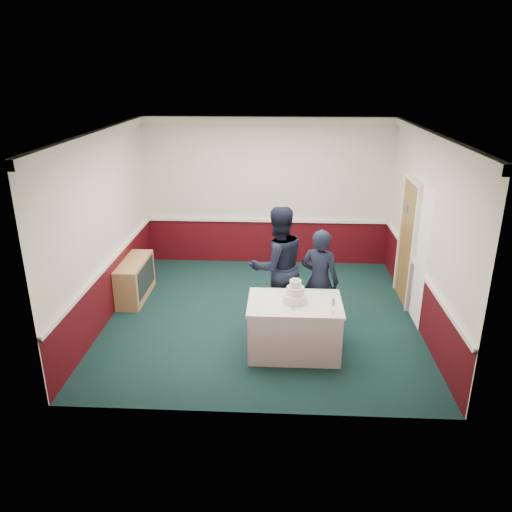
{
  "coord_description": "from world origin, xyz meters",
  "views": [
    {
      "loc": [
        0.29,
        -7.41,
        3.85
      ],
      "look_at": [
        -0.09,
        -0.1,
        1.1
      ],
      "focal_mm": 35.0,
      "sensor_mm": 36.0,
      "label": 1
    }
  ],
  "objects_px": {
    "wedding_cake": "(295,295)",
    "cake_knife": "(293,308)",
    "person_man": "(278,266)",
    "person_woman": "(319,281)",
    "champagne_flute": "(333,303)",
    "sideboard": "(135,279)",
    "cake_table": "(294,326)"
  },
  "relations": [
    {
      "from": "wedding_cake",
      "to": "cake_knife",
      "type": "height_order",
      "value": "wedding_cake"
    },
    {
      "from": "champagne_flute",
      "to": "person_man",
      "type": "height_order",
      "value": "person_man"
    },
    {
      "from": "sideboard",
      "to": "cake_knife",
      "type": "bearing_deg",
      "value": -34.27
    },
    {
      "from": "sideboard",
      "to": "person_man",
      "type": "relative_size",
      "value": 0.62
    },
    {
      "from": "champagne_flute",
      "to": "person_man",
      "type": "xyz_separation_m",
      "value": [
        -0.76,
        1.19,
        0.04
      ]
    },
    {
      "from": "sideboard",
      "to": "person_man",
      "type": "height_order",
      "value": "person_man"
    },
    {
      "from": "cake_table",
      "to": "wedding_cake",
      "type": "xyz_separation_m",
      "value": [
        0.0,
        0.0,
        0.5
      ]
    },
    {
      "from": "cake_knife",
      "to": "champagne_flute",
      "type": "relative_size",
      "value": 1.07
    },
    {
      "from": "champagne_flute",
      "to": "person_man",
      "type": "distance_m",
      "value": 1.41
    },
    {
      "from": "cake_table",
      "to": "champagne_flute",
      "type": "xyz_separation_m",
      "value": [
        0.5,
        -0.28,
        0.53
      ]
    },
    {
      "from": "sideboard",
      "to": "person_woman",
      "type": "bearing_deg",
      "value": -17.27
    },
    {
      "from": "cake_table",
      "to": "cake_knife",
      "type": "xyz_separation_m",
      "value": [
        -0.03,
        -0.2,
        0.39
      ]
    },
    {
      "from": "person_woman",
      "to": "cake_table",
      "type": "bearing_deg",
      "value": 82.68
    },
    {
      "from": "sideboard",
      "to": "person_woman",
      "type": "xyz_separation_m",
      "value": [
        3.17,
        -0.99,
        0.47
      ]
    },
    {
      "from": "cake_table",
      "to": "champagne_flute",
      "type": "bearing_deg",
      "value": -29.25
    },
    {
      "from": "wedding_cake",
      "to": "cake_knife",
      "type": "distance_m",
      "value": 0.23
    },
    {
      "from": "cake_table",
      "to": "cake_knife",
      "type": "height_order",
      "value": "cake_knife"
    },
    {
      "from": "cake_table",
      "to": "person_woman",
      "type": "distance_m",
      "value": 0.9
    },
    {
      "from": "wedding_cake",
      "to": "champagne_flute",
      "type": "xyz_separation_m",
      "value": [
        0.5,
        -0.28,
        0.03
      ]
    },
    {
      "from": "person_woman",
      "to": "cake_knife",
      "type": "bearing_deg",
      "value": 86.86
    },
    {
      "from": "cake_table",
      "to": "wedding_cake",
      "type": "bearing_deg",
      "value": 90.0
    },
    {
      "from": "person_man",
      "to": "person_woman",
      "type": "height_order",
      "value": "person_man"
    },
    {
      "from": "sideboard",
      "to": "cake_knife",
      "type": "height_order",
      "value": "cake_knife"
    },
    {
      "from": "person_woman",
      "to": "wedding_cake",
      "type": "bearing_deg",
      "value": 82.68
    },
    {
      "from": "cake_table",
      "to": "wedding_cake",
      "type": "height_order",
      "value": "wedding_cake"
    },
    {
      "from": "champagne_flute",
      "to": "person_man",
      "type": "relative_size",
      "value": 0.11
    },
    {
      "from": "cake_knife",
      "to": "champagne_flute",
      "type": "xyz_separation_m",
      "value": [
        0.53,
        -0.08,
        0.14
      ]
    },
    {
      "from": "person_man",
      "to": "person_woman",
      "type": "relative_size",
      "value": 1.17
    },
    {
      "from": "cake_table",
      "to": "cake_knife",
      "type": "relative_size",
      "value": 6.0
    },
    {
      "from": "wedding_cake",
      "to": "person_woman",
      "type": "xyz_separation_m",
      "value": [
        0.39,
        0.69,
        -0.08
      ]
    },
    {
      "from": "sideboard",
      "to": "wedding_cake",
      "type": "bearing_deg",
      "value": -31.06
    },
    {
      "from": "wedding_cake",
      "to": "cake_knife",
      "type": "bearing_deg",
      "value": -98.53
    }
  ]
}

